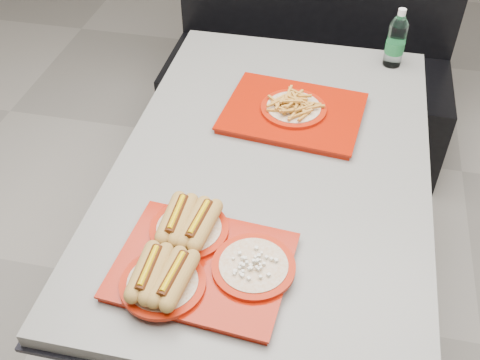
% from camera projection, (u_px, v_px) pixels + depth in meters
% --- Properties ---
extents(ground, '(6.00, 6.00, 0.00)m').
position_uv_depth(ground, '(266.00, 306.00, 2.16)').
color(ground, gray).
rests_on(ground, ground).
extents(diner_table, '(0.92, 1.42, 0.75)m').
position_uv_depth(diner_table, '(271.00, 198.00, 1.76)').
color(diner_table, black).
rests_on(diner_table, ground).
extents(booth_bench, '(1.30, 0.57, 1.35)m').
position_uv_depth(booth_bench, '(308.00, 67.00, 2.67)').
color(booth_bench, black).
rests_on(booth_bench, ground).
extents(tray_near, '(0.44, 0.37, 0.09)m').
position_uv_depth(tray_near, '(196.00, 258.00, 1.33)').
color(tray_near, '#971404').
rests_on(tray_near, diner_table).
extents(tray_far, '(0.46, 0.38, 0.08)m').
position_uv_depth(tray_far, '(293.00, 110.00, 1.78)').
color(tray_far, '#971404').
rests_on(tray_far, diner_table).
extents(water_bottle, '(0.07, 0.07, 0.21)m').
position_uv_depth(water_bottle, '(396.00, 41.00, 1.97)').
color(water_bottle, silver).
rests_on(water_bottle, diner_table).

